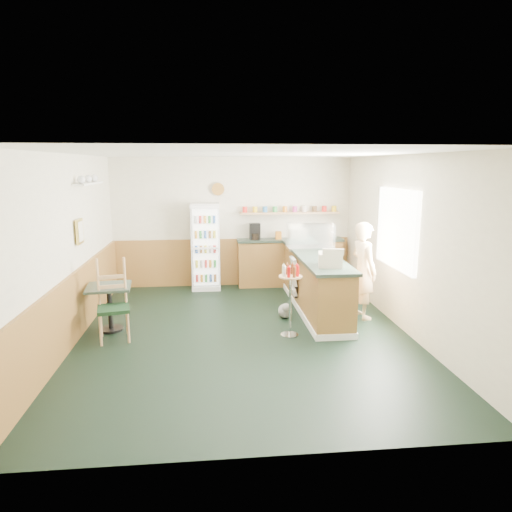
{
  "coord_description": "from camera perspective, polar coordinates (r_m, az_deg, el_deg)",
  "views": [
    {
      "loc": [
        -0.47,
        -6.59,
        2.54
      ],
      "look_at": [
        0.25,
        0.6,
        1.1
      ],
      "focal_mm": 32.0,
      "sensor_mm": 36.0,
      "label": 1
    }
  ],
  "objects": [
    {
      "name": "newspaper_rack",
      "position": [
        8.21,
        4.7,
        -2.58
      ],
      "size": [
        0.09,
        0.43,
        0.69
      ],
      "color": "black",
      "rests_on": "ground"
    },
    {
      "name": "drinks_fridge",
      "position": [
        9.47,
        -6.33,
        1.18
      ],
      "size": [
        0.59,
        0.52,
        1.77
      ],
      "color": "white",
      "rests_on": "ground"
    },
    {
      "name": "back_counter",
      "position": [
        9.74,
        4.18,
        -0.5
      ],
      "size": [
        2.24,
        0.42,
        1.69
      ],
      "color": "olive",
      "rests_on": "ground"
    },
    {
      "name": "display_case",
      "position": [
        8.43,
        6.8,
        2.42
      ],
      "size": [
        0.85,
        0.44,
        0.48
      ],
      "color": "silver",
      "rests_on": "service_counter"
    },
    {
      "name": "ground",
      "position": [
        7.08,
        -1.57,
        -9.73
      ],
      "size": [
        6.0,
        6.0,
        0.0
      ],
      "primitive_type": "plane",
      "color": "black",
      "rests_on": "ground"
    },
    {
      "name": "shopkeeper",
      "position": [
        7.8,
        13.26,
        -1.77
      ],
      "size": [
        0.51,
        0.62,
        1.63
      ],
      "primitive_type": "imported",
      "rotation": [
        0.0,
        0.0,
        1.82
      ],
      "color": "tan",
      "rests_on": "ground"
    },
    {
      "name": "condiment_stand",
      "position": [
        6.82,
        4.31,
        -4.15
      ],
      "size": [
        0.35,
        0.35,
        1.09
      ],
      "rotation": [
        0.0,
        0.0,
        -0.42
      ],
      "color": "silver",
      "rests_on": "ground"
    },
    {
      "name": "cash_register",
      "position": [
        7.1,
        9.25,
        -0.44
      ],
      "size": [
        0.43,
        0.44,
        0.21
      ],
      "primitive_type": "cube",
      "rotation": [
        0.0,
        0.0,
        -0.21
      ],
      "color": "beige",
      "rests_on": "service_counter"
    },
    {
      "name": "cafe_chair",
      "position": [
        7.07,
        -17.32,
        -4.95
      ],
      "size": [
        0.53,
        0.53,
        1.2
      ],
      "rotation": [
        0.0,
        0.0,
        0.21
      ],
      "color": "black",
      "rests_on": "ground"
    },
    {
      "name": "service_counter",
      "position": [
        8.15,
        7.38,
        -3.58
      ],
      "size": [
        0.68,
        3.01,
        1.01
      ],
      "color": "olive",
      "rests_on": "ground"
    },
    {
      "name": "dog_doorstop",
      "position": [
        7.75,
        3.67,
        -6.79
      ],
      "size": [
        0.24,
        0.31,
        0.29
      ],
      "rotation": [
        0.0,
        0.0,
        -0.25
      ],
      "color": "gray",
      "rests_on": "ground"
    },
    {
      "name": "cafe_table",
      "position": [
        7.43,
        -17.85,
        -5.15
      ],
      "size": [
        0.72,
        0.72,
        0.72
      ],
      "rotation": [
        0.0,
        0.0,
        0.11
      ],
      "color": "black",
      "rests_on": "ground"
    },
    {
      "name": "room_envelope",
      "position": [
        7.4,
        -3.81,
        3.38
      ],
      "size": [
        5.04,
        6.02,
        2.72
      ],
      "color": "beige",
      "rests_on": "ground"
    }
  ]
}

